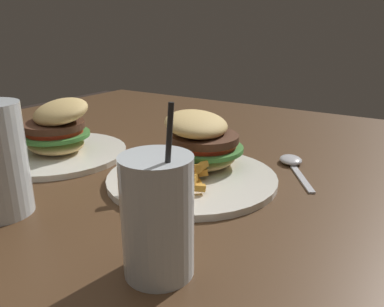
# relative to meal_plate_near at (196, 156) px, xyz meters

# --- Properties ---
(dining_table) EXTENTS (1.38, 1.14, 0.76)m
(dining_table) POSITION_rel_meal_plate_near_xyz_m (-0.11, 0.13, -0.13)
(dining_table) COLOR #4C331E
(dining_table) RESTS_ON ground_plane
(meal_plate_near) EXTENTS (0.26, 0.26, 0.10)m
(meal_plate_near) POSITION_rel_meal_plate_near_xyz_m (0.00, 0.00, 0.00)
(meal_plate_near) COLOR silver
(meal_plate_near) RESTS_ON dining_table
(juice_glass) EXTENTS (0.07, 0.07, 0.17)m
(juice_glass) POSITION_rel_meal_plate_near_xyz_m (-0.23, -0.10, 0.02)
(juice_glass) COLOR silver
(juice_glass) RESTS_ON dining_table
(spoon) EXTENTS (0.14, 0.10, 0.01)m
(spoon) POSITION_rel_meal_plate_near_xyz_m (0.13, -0.12, -0.03)
(spoon) COLOR silver
(spoon) RESTS_ON dining_table
(meal_plate_far) EXTENTS (0.25, 0.25, 0.11)m
(meal_plate_far) POSITION_rel_meal_plate_near_xyz_m (-0.06, 0.27, 0.00)
(meal_plate_far) COLOR silver
(meal_plate_far) RESTS_ON dining_table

